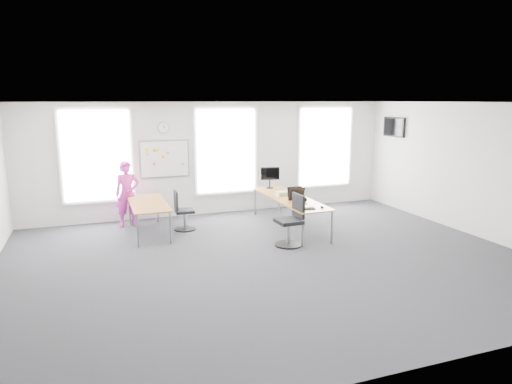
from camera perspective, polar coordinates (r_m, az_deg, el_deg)
name	(u,v)px	position (r m, az deg, el deg)	size (l,w,h in m)	color
floor	(269,259)	(8.96, 1.69, -8.42)	(10.00, 10.00, 0.00)	#25262A
ceiling	(270,102)	(8.43, 1.81, 11.14)	(10.00, 10.00, 0.00)	white
wall_back	(215,158)	(12.33, -5.14, 4.20)	(10.00, 10.00, 0.00)	silver
wall_front	(408,247)	(5.18, 18.42, -6.50)	(10.00, 10.00, 0.00)	silver
wall_right	(477,170)	(11.39, 25.86, 2.49)	(10.00, 10.00, 0.00)	silver
window_left	(97,156)	(11.88, -19.29, 4.30)	(1.60, 0.06, 2.20)	white
window_mid	(226,151)	(12.36, -3.78, 5.17)	(1.60, 0.06, 2.20)	white
window_right	(325,147)	(13.50, 8.60, 5.59)	(1.60, 0.06, 2.20)	white
desk_right	(289,199)	(11.00, 4.19, -0.91)	(0.82, 3.06, 0.75)	#AB6927
desk_left	(148,205)	(10.75, -13.35, -1.62)	(0.81, 2.01, 0.73)	#AB6927
chair_right	(291,223)	(9.70, 4.44, -3.90)	(0.59, 0.59, 1.10)	black
chair_left	(182,213)	(10.96, -9.21, -2.59)	(0.51, 0.51, 0.95)	black
person	(127,194)	(11.53, -15.78, -0.22)	(0.59, 0.38, 1.61)	#D62CA7
whiteboard	(165,159)	(12.03, -11.35, 4.07)	(1.20, 0.03, 0.90)	white
wall_clock	(163,128)	(11.96, -11.50, 7.88)	(0.30, 0.30, 0.04)	gray
tv	(394,127)	(13.53, 16.88, 7.79)	(0.06, 0.90, 0.55)	black
keyboard	(306,209)	(9.85, 6.27, -2.07)	(0.40, 0.14, 0.02)	black
mouse	(322,207)	(9.99, 8.27, -1.86)	(0.07, 0.12, 0.04)	black
lens_cap	(308,204)	(10.28, 6.48, -1.54)	(0.06, 0.06, 0.01)	black
headphones	(303,200)	(10.55, 5.87, -0.96)	(0.17, 0.09, 0.10)	black
laptop_sleeve	(296,194)	(10.68, 5.01, -0.21)	(0.38, 0.21, 0.31)	black
paper_stack	(282,193)	(11.18, 3.27, -0.18)	(0.30, 0.22, 0.10)	beige
monitor	(270,176)	(12.05, 1.76, 2.06)	(0.50, 0.21, 0.56)	black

